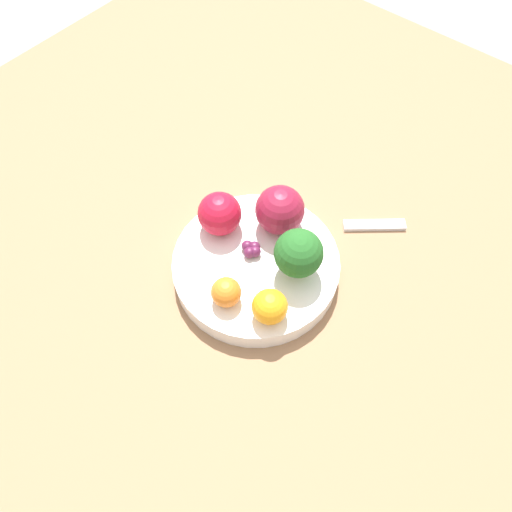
{
  "coord_description": "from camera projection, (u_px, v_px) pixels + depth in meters",
  "views": [
    {
      "loc": [
        -0.25,
        -0.2,
        0.58
      ],
      "look_at": [
        0.0,
        0.0,
        0.06
      ],
      "focal_mm": 35.0,
      "sensor_mm": 36.0,
      "label": 1
    }
  ],
  "objects": [
    {
      "name": "broccoli",
      "position": [
        299.0,
        254.0,
        0.58
      ],
      "size": [
        0.06,
        0.06,
        0.07
      ],
      "color": "#8CB76B",
      "rests_on": "bowl"
    },
    {
      "name": "orange_back",
      "position": [
        226.0,
        292.0,
        0.57
      ],
      "size": [
        0.04,
        0.04,
        0.04
      ],
      "color": "orange",
      "rests_on": "bowl"
    },
    {
      "name": "apple_red",
      "position": [
        280.0,
        210.0,
        0.62
      ],
      "size": [
        0.06,
        0.06,
        0.06
      ],
      "color": "maroon",
      "rests_on": "bowl"
    },
    {
      "name": "orange_front",
      "position": [
        270.0,
        307.0,
        0.56
      ],
      "size": [
        0.04,
        0.04,
        0.04
      ],
      "color": "orange",
      "rests_on": "bowl"
    },
    {
      "name": "ground_plane",
      "position": [
        256.0,
        279.0,
        0.66
      ],
      "size": [
        6.0,
        6.0,
        0.0
      ],
      "primitive_type": "plane",
      "color": "gray"
    },
    {
      "name": "grape_cluster",
      "position": [
        251.0,
        250.0,
        0.62
      ],
      "size": [
        0.03,
        0.03,
        0.01
      ],
      "color": "#5B1E42",
      "rests_on": "bowl"
    },
    {
      "name": "apple_green",
      "position": [
        220.0,
        214.0,
        0.62
      ],
      "size": [
        0.06,
        0.06,
        0.06
      ],
      "color": "#B7142D",
      "rests_on": "bowl"
    },
    {
      "name": "spoon",
      "position": [
        374.0,
        225.0,
        0.68
      ],
      "size": [
        0.07,
        0.07,
        0.01
      ],
      "color": "silver",
      "rests_on": "table_surface"
    },
    {
      "name": "table_surface",
      "position": [
        256.0,
        276.0,
        0.65
      ],
      "size": [
        1.2,
        1.2,
        0.02
      ],
      "color": "#936D4C",
      "rests_on": "ground_plane"
    },
    {
      "name": "bowl",
      "position": [
        256.0,
        266.0,
        0.63
      ],
      "size": [
        0.21,
        0.21,
        0.03
      ],
      "color": "white",
      "rests_on": "table_surface"
    }
  ]
}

